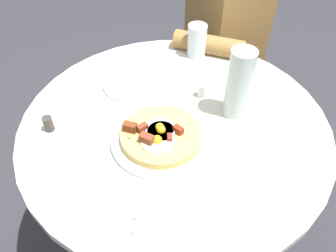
{
  "coord_description": "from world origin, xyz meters",
  "views": [
    {
      "loc": [
        -0.68,
        0.24,
        1.45
      ],
      "look_at": [
        -0.03,
        0.03,
        0.76
      ],
      "focal_mm": 36.61,
      "sensor_mm": 36.0,
      "label": 1
    }
  ],
  "objects_px": {
    "fork": "(173,219)",
    "pepper_shaker": "(48,124)",
    "knife": "(172,233)",
    "person_seated": "(219,64)",
    "dining_table": "(174,160)",
    "water_glass": "(197,41)",
    "breakfast_pizza": "(160,135)",
    "salt_shaker": "(202,90)",
    "bread_plate": "(131,84)",
    "water_bottle": "(239,84)",
    "pizza_plate": "(161,139)"
  },
  "relations": [
    {
      "from": "person_seated",
      "to": "salt_shaker",
      "type": "bearing_deg",
      "value": 147.71
    },
    {
      "from": "water_glass",
      "to": "salt_shaker",
      "type": "relative_size",
      "value": 2.6
    },
    {
      "from": "pizza_plate",
      "to": "breakfast_pizza",
      "type": "xyz_separation_m",
      "value": [
        -0.0,
        0.0,
        0.02
      ]
    },
    {
      "from": "pepper_shaker",
      "to": "knife",
      "type": "bearing_deg",
      "value": -150.92
    },
    {
      "from": "bread_plate",
      "to": "water_glass",
      "type": "height_order",
      "value": "water_glass"
    },
    {
      "from": "knife",
      "to": "salt_shaker",
      "type": "height_order",
      "value": "salt_shaker"
    },
    {
      "from": "knife",
      "to": "water_glass",
      "type": "distance_m",
      "value": 0.72
    },
    {
      "from": "knife",
      "to": "water_bottle",
      "type": "height_order",
      "value": "water_bottle"
    },
    {
      "from": "fork",
      "to": "pepper_shaker",
      "type": "xyz_separation_m",
      "value": [
        0.39,
        0.25,
        0.02
      ]
    },
    {
      "from": "water_glass",
      "to": "salt_shaker",
      "type": "distance_m",
      "value": 0.24
    },
    {
      "from": "breakfast_pizza",
      "to": "fork",
      "type": "relative_size",
      "value": 1.25
    },
    {
      "from": "breakfast_pizza",
      "to": "pizza_plate",
      "type": "bearing_deg",
      "value": -70.73
    },
    {
      "from": "person_seated",
      "to": "water_bottle",
      "type": "bearing_deg",
      "value": 158.22
    },
    {
      "from": "fork",
      "to": "water_bottle",
      "type": "height_order",
      "value": "water_bottle"
    },
    {
      "from": "dining_table",
      "to": "water_glass",
      "type": "height_order",
      "value": "water_glass"
    },
    {
      "from": "bread_plate",
      "to": "pepper_shaker",
      "type": "bearing_deg",
      "value": 115.39
    },
    {
      "from": "pizza_plate",
      "to": "water_bottle",
      "type": "height_order",
      "value": "water_bottle"
    },
    {
      "from": "dining_table",
      "to": "pizza_plate",
      "type": "relative_size",
      "value": 3.26
    },
    {
      "from": "dining_table",
      "to": "salt_shaker",
      "type": "bearing_deg",
      "value": -55.0
    },
    {
      "from": "breakfast_pizza",
      "to": "fork",
      "type": "height_order",
      "value": "breakfast_pizza"
    },
    {
      "from": "knife",
      "to": "water_glass",
      "type": "xyz_separation_m",
      "value": [
        0.65,
        -0.31,
        0.05
      ]
    },
    {
      "from": "fork",
      "to": "pepper_shaker",
      "type": "height_order",
      "value": "pepper_shaker"
    },
    {
      "from": "breakfast_pizza",
      "to": "pepper_shaker",
      "type": "relative_size",
      "value": 4.88
    },
    {
      "from": "breakfast_pizza",
      "to": "fork",
      "type": "distance_m",
      "value": 0.25
    },
    {
      "from": "salt_shaker",
      "to": "knife",
      "type": "bearing_deg",
      "value": 150.45
    },
    {
      "from": "dining_table",
      "to": "salt_shaker",
      "type": "distance_m",
      "value": 0.25
    },
    {
      "from": "knife",
      "to": "person_seated",
      "type": "bearing_deg",
      "value": -98.91
    },
    {
      "from": "pizza_plate",
      "to": "water_bottle",
      "type": "bearing_deg",
      "value": -79.25
    },
    {
      "from": "fork",
      "to": "pepper_shaker",
      "type": "relative_size",
      "value": 3.91
    },
    {
      "from": "fork",
      "to": "water_bottle",
      "type": "distance_m",
      "value": 0.42
    },
    {
      "from": "person_seated",
      "to": "bread_plate",
      "type": "xyz_separation_m",
      "value": [
        -0.33,
        0.49,
        0.24
      ]
    },
    {
      "from": "dining_table",
      "to": "person_seated",
      "type": "bearing_deg",
      "value": -37.16
    },
    {
      "from": "pepper_shaker",
      "to": "water_glass",
      "type": "bearing_deg",
      "value": -66.86
    },
    {
      "from": "dining_table",
      "to": "bread_plate",
      "type": "xyz_separation_m",
      "value": [
        0.21,
        0.08,
        0.18
      ]
    },
    {
      "from": "breakfast_pizza",
      "to": "pepper_shaker",
      "type": "distance_m",
      "value": 0.32
    },
    {
      "from": "breakfast_pizza",
      "to": "pepper_shaker",
      "type": "height_order",
      "value": "breakfast_pizza"
    },
    {
      "from": "dining_table",
      "to": "knife",
      "type": "xyz_separation_m",
      "value": [
        -0.34,
        0.12,
        0.18
      ]
    },
    {
      "from": "bread_plate",
      "to": "fork",
      "type": "height_order",
      "value": "bread_plate"
    },
    {
      "from": "fork",
      "to": "pizza_plate",
      "type": "bearing_deg",
      "value": -78.56
    },
    {
      "from": "salt_shaker",
      "to": "pepper_shaker",
      "type": "xyz_separation_m",
      "value": [
        -0.01,
        0.47,
        0.0
      ]
    },
    {
      "from": "person_seated",
      "to": "fork",
      "type": "height_order",
      "value": "person_seated"
    },
    {
      "from": "dining_table",
      "to": "water_glass",
      "type": "bearing_deg",
      "value": -31.23
    },
    {
      "from": "dining_table",
      "to": "person_seated",
      "type": "relative_size",
      "value": 0.8
    },
    {
      "from": "knife",
      "to": "pizza_plate",
      "type": "bearing_deg",
      "value": -80.0
    },
    {
      "from": "bread_plate",
      "to": "knife",
      "type": "bearing_deg",
      "value": 176.09
    },
    {
      "from": "dining_table",
      "to": "fork",
      "type": "xyz_separation_m",
      "value": [
        -0.31,
        0.11,
        0.18
      ]
    },
    {
      "from": "knife",
      "to": "salt_shaker",
      "type": "xyz_separation_m",
      "value": [
        0.42,
        -0.24,
        0.02
      ]
    },
    {
      "from": "water_bottle",
      "to": "dining_table",
      "type": "bearing_deg",
      "value": 85.29
    },
    {
      "from": "breakfast_pizza",
      "to": "bread_plate",
      "type": "bearing_deg",
      "value": 4.05
    },
    {
      "from": "salt_shaker",
      "to": "pepper_shaker",
      "type": "height_order",
      "value": "same"
    }
  ]
}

